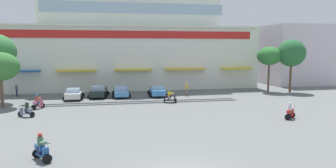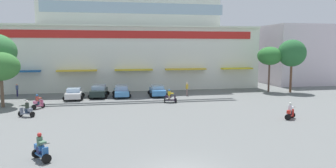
% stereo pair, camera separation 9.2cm
% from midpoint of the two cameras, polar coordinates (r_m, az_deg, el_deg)
% --- Properties ---
extents(ground_plane, '(128.00, 128.00, 0.00)m').
position_cam_midpoint_polar(ground_plane, '(28.37, -3.56, -6.08)').
color(ground_plane, slate).
extents(colonial_building, '(38.35, 14.34, 18.47)m').
position_cam_midpoint_polar(colonial_building, '(49.82, -6.97, 8.89)').
color(colonial_building, silver).
rests_on(colonial_building, ground).
extents(flank_building_right, '(10.13, 10.50, 10.02)m').
position_cam_midpoint_polar(flank_building_right, '(59.01, 21.71, 5.04)').
color(flank_building_right, silver).
rests_on(flank_building_right, ground).
extents(plaza_tree_1, '(3.94, 3.46, 7.35)m').
position_cam_midpoint_polar(plaza_tree_1, '(46.48, 21.64, 5.26)').
color(plaza_tree_1, brown).
rests_on(plaza_tree_1, ground).
extents(plaza_tree_2, '(3.86, 3.65, 5.80)m').
position_cam_midpoint_polar(plaza_tree_2, '(36.75, -28.47, 2.81)').
color(plaza_tree_2, brown).
rests_on(plaza_tree_2, ground).
extents(plaza_tree_3, '(3.35, 3.62, 6.36)m').
position_cam_midpoint_polar(plaza_tree_3, '(46.05, 18.02, 4.89)').
color(plaza_tree_3, brown).
rests_on(plaza_tree_3, ground).
extents(parked_car_0, '(2.43, 3.84, 1.36)m').
position_cam_midpoint_polar(parked_car_0, '(39.41, -16.97, -1.70)').
color(parked_car_0, silver).
rests_on(parked_car_0, ground).
extents(parked_car_1, '(2.65, 4.37, 1.51)m').
position_cam_midpoint_polar(parked_car_1, '(40.31, -12.65, -1.29)').
color(parked_car_1, black).
rests_on(parked_car_1, ground).
extents(parked_car_2, '(2.37, 4.42, 1.46)m').
position_cam_midpoint_polar(parked_car_2, '(40.13, -8.65, -1.28)').
color(parked_car_2, '#4785C2').
rests_on(parked_car_2, ground).
extents(parked_car_3, '(2.44, 4.19, 1.39)m').
position_cam_midpoint_polar(parked_car_3, '(40.31, -2.08, -1.20)').
color(parked_car_3, '#4187CC').
rests_on(parked_car_3, ground).
extents(scooter_rider_1, '(1.36, 1.26, 1.51)m').
position_cam_midpoint_polar(scooter_rider_1, '(29.50, 21.39, -4.81)').
color(scooter_rider_1, black).
rests_on(scooter_rider_1, ground).
extents(scooter_rider_2, '(1.51, 0.76, 1.56)m').
position_cam_midpoint_polar(scooter_rider_2, '(35.40, 0.28, -2.42)').
color(scooter_rider_2, black).
rests_on(scooter_rider_2, ground).
extents(scooter_rider_3, '(1.25, 1.46, 1.58)m').
position_cam_midpoint_polar(scooter_rider_3, '(19.06, -22.32, -11.00)').
color(scooter_rider_3, black).
rests_on(scooter_rider_3, ground).
extents(scooter_rider_6, '(1.52, 1.12, 1.54)m').
position_cam_midpoint_polar(scooter_rider_6, '(31.05, -24.61, -4.39)').
color(scooter_rider_6, black).
rests_on(scooter_rider_6, ground).
extents(scooter_rider_7, '(1.17, 1.42, 1.53)m').
position_cam_midpoint_polar(scooter_rider_7, '(34.64, -22.82, -3.17)').
color(scooter_rider_7, black).
rests_on(scooter_rider_7, ground).
extents(pedestrian_0, '(0.38, 0.38, 1.62)m').
position_cam_midpoint_polar(pedestrian_0, '(44.34, -26.06, -0.87)').
color(pedestrian_0, '#272351').
rests_on(pedestrian_0, ground).
extents(pedestrian_1, '(0.48, 0.48, 1.72)m').
position_cam_midpoint_polar(pedestrian_1, '(40.53, 3.37, -0.77)').
color(pedestrian_1, '#7C625F').
rests_on(pedestrian_1, ground).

